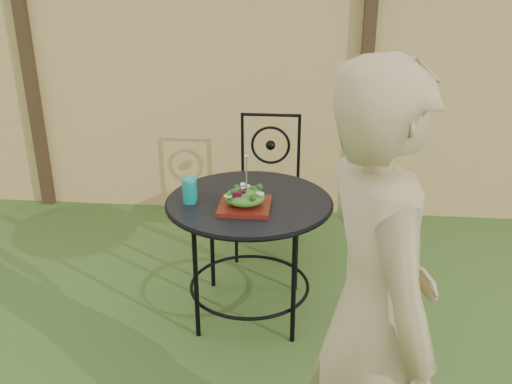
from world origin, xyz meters
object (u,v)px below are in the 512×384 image
at_px(patio_table, 249,222).
at_px(patio_chair, 269,182).
at_px(salad_plate, 245,206).
at_px(diner, 373,317).

relative_size(patio_table, patio_chair, 0.97).
xyz_separation_m(patio_table, salad_plate, (-0.01, -0.11, 0.15)).
distance_m(diner, salad_plate, 1.27).
height_order(diner, salad_plate, diner).
bearing_deg(salad_plate, patio_chair, 86.25).
height_order(patio_table, salad_plate, salad_plate).
xyz_separation_m(patio_table, patio_chair, (0.05, 0.83, -0.08)).
xyz_separation_m(diner, salad_plate, (-0.55, 1.14, -0.13)).
bearing_deg(diner, patio_chair, -3.51).
xyz_separation_m(patio_table, diner, (0.54, -1.25, 0.28)).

